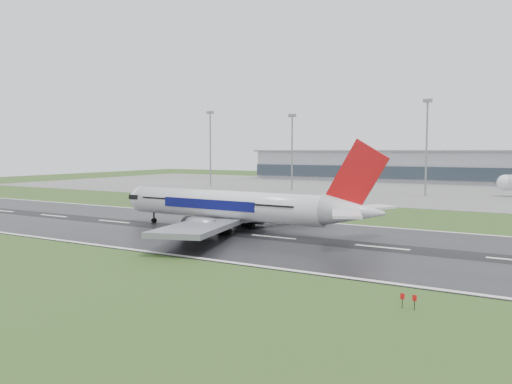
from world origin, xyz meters
The scene contains 8 objects.
ground centered at (0.00, 0.00, 0.00)m, with size 520.00×520.00×0.00m, color #2A471A.
runway centered at (0.00, 0.00, 0.05)m, with size 400.00×45.00×0.10m, color black.
apron centered at (0.00, 125.00, 0.04)m, with size 400.00×130.00×0.08m, color slate.
terminal centered at (0.00, 185.00, 7.50)m, with size 240.00×36.00×15.00m, color #91929B.
main_airliner centered at (-28.62, 2.46, 8.51)m, with size 57.00×54.29×16.83m, color silver, non-canonical shape.
floodmast_0 centered at (-104.69, 100.00, 15.60)m, with size 0.64×0.64×31.20m, color gray.
floodmast_1 centered at (-65.73, 100.00, 14.31)m, with size 0.64×0.64×28.63m, color gray.
floodmast_2 centered at (-14.70, 100.00, 15.95)m, with size 0.64×0.64×31.90m, color gray.
Camera 1 is at (24.00, -81.74, 15.83)m, focal length 36.24 mm.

